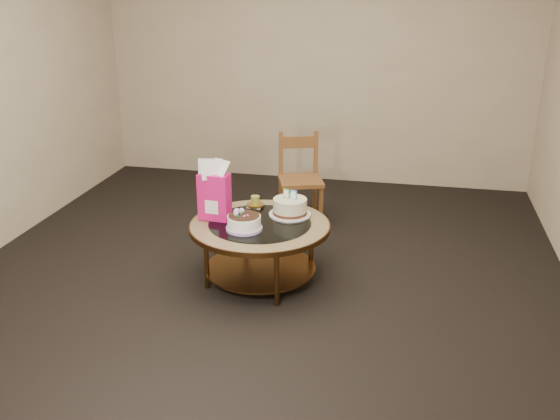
% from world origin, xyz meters
% --- Properties ---
extents(ground, '(5.00, 5.00, 0.00)m').
position_xyz_m(ground, '(0.00, 0.00, 0.00)').
color(ground, black).
rests_on(ground, ground).
extents(room_walls, '(4.52, 5.02, 2.61)m').
position_xyz_m(room_walls, '(0.00, 0.00, 1.54)').
color(room_walls, '#BEAC8F').
rests_on(room_walls, ground).
extents(coffee_table, '(1.02, 1.02, 0.46)m').
position_xyz_m(coffee_table, '(0.00, -0.00, 0.38)').
color(coffee_table, brown).
rests_on(coffee_table, ground).
extents(decorated_cake, '(0.26, 0.26, 0.15)m').
position_xyz_m(decorated_cake, '(-0.08, -0.15, 0.51)').
color(decorated_cake, '#AF96D4').
rests_on(decorated_cake, coffee_table).
extents(cream_cake, '(0.31, 0.31, 0.20)m').
position_xyz_m(cream_cake, '(0.18, 0.20, 0.52)').
color(cream_cake, white).
rests_on(cream_cake, coffee_table).
extents(gift_bag, '(0.23, 0.18, 0.44)m').
position_xyz_m(gift_bag, '(-0.34, 0.01, 0.68)').
color(gift_bag, '#E41566').
rests_on(gift_bag, coffee_table).
extents(pillar_candle, '(0.13, 0.13, 0.10)m').
position_xyz_m(pillar_candle, '(-0.11, 0.31, 0.49)').
color(pillar_candle, tan).
rests_on(pillar_candle, coffee_table).
extents(dining_chair, '(0.47, 0.47, 0.81)m').
position_xyz_m(dining_chair, '(0.08, 1.22, 0.41)').
color(dining_chair, brown).
rests_on(dining_chair, ground).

